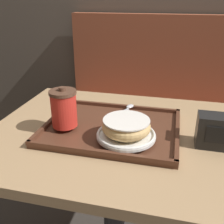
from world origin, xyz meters
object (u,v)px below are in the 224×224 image
object	(u,v)px
spoon	(127,108)
napkin_dispenser	(217,131)
donut_chocolate_glazed	(126,126)
coffee_cup_front	(64,108)

from	to	relation	value
spoon	napkin_dispenser	size ratio (longest dim) A/B	1.22
donut_chocolate_glazed	spoon	world-z (taller)	donut_chocolate_glazed
napkin_dispenser	coffee_cup_front	bearing A→B (deg)	-177.15
coffee_cup_front	spoon	distance (m)	0.24
coffee_cup_front	spoon	size ratio (longest dim) A/B	0.94
coffee_cup_front	donut_chocolate_glazed	size ratio (longest dim) A/B	0.91
spoon	napkin_dispenser	world-z (taller)	napkin_dispenser
spoon	coffee_cup_front	bearing A→B (deg)	159.20
spoon	donut_chocolate_glazed	bearing A→B (deg)	-146.11
donut_chocolate_glazed	coffee_cup_front	bearing A→B (deg)	172.45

